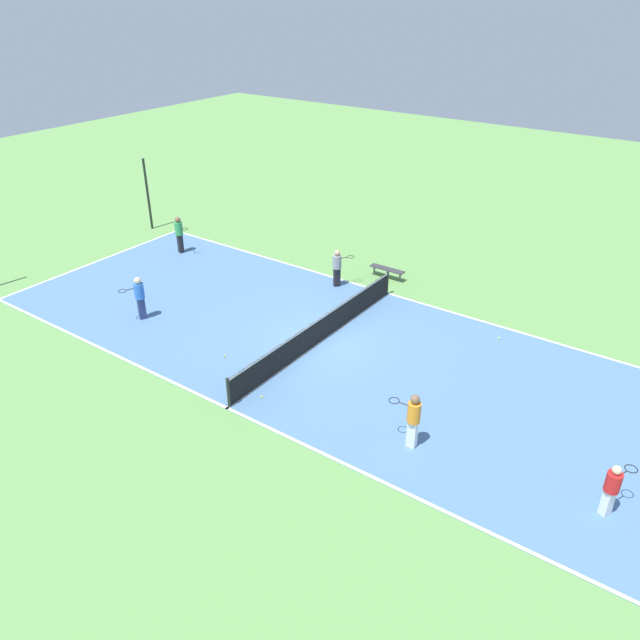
{
  "coord_description": "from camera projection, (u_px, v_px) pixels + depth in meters",
  "views": [
    {
      "loc": [
        -15.42,
        -11.0,
        11.24
      ],
      "look_at": [
        0.0,
        0.0,
        0.9
      ],
      "focal_mm": 35.0,
      "sensor_mm": 36.0,
      "label": 1
    }
  ],
  "objects": [
    {
      "name": "player_near_blue",
      "position": [
        139.0,
        295.0,
        23.06
      ],
      "size": [
        0.99,
        0.67,
        1.69
      ],
      "rotation": [
        0.0,
        0.0,
        2.74
      ],
      "color": "navy",
      "rests_on": "court_surface"
    },
    {
      "name": "tennis_ball_right_alley",
      "position": [
        262.0,
        397.0,
        19.03
      ],
      "size": [
        0.07,
        0.07,
        0.07
      ],
      "primitive_type": "sphere",
      "color": "#CCE033",
      "rests_on": "court_surface"
    },
    {
      "name": "tennis_ball_far_baseline",
      "position": [
        499.0,
        338.0,
        22.16
      ],
      "size": [
        0.07,
        0.07,
        0.07
      ],
      "primitive_type": "sphere",
      "color": "#CCE033",
      "rests_on": "court_surface"
    },
    {
      "name": "player_baseline_gray",
      "position": [
        337.0,
        266.0,
        25.61
      ],
      "size": [
        0.96,
        0.8,
        1.59
      ],
      "rotation": [
        0.0,
        0.0,
        5.69
      ],
      "color": "black",
      "rests_on": "court_surface"
    },
    {
      "name": "court_surface",
      "position": [
        320.0,
        342.0,
        22.01
      ],
      "size": [
        9.64,
        24.95,
        0.02
      ],
      "color": "#4C729E",
      "rests_on": "ground_plane"
    },
    {
      "name": "player_center_orange",
      "position": [
        413.0,
        417.0,
        16.63
      ],
      "size": [
        0.38,
        0.95,
        1.68
      ],
      "rotation": [
        0.0,
        0.0,
        1.62
      ],
      "color": "white",
      "rests_on": "court_surface"
    },
    {
      "name": "player_far_green",
      "position": [
        179.0,
        232.0,
        28.76
      ],
      "size": [
        0.58,
        0.99,
        1.74
      ],
      "rotation": [
        0.0,
        0.0,
        4.43
      ],
      "color": "black",
      "rests_on": "court_surface"
    },
    {
      "name": "ground_plane",
      "position": [
        320.0,
        342.0,
        22.01
      ],
      "size": [
        80.0,
        80.0,
        0.0
      ],
      "primitive_type": "plane",
      "color": "#60934C"
    },
    {
      "name": "fence_post_back_right",
      "position": [
        148.0,
        194.0,
        31.27
      ],
      "size": [
        0.12,
        0.12,
        3.6
      ],
      "color": "black",
      "rests_on": "ground_plane"
    },
    {
      "name": "tennis_net",
      "position": [
        320.0,
        329.0,
        21.75
      ],
      "size": [
        9.44,
        0.1,
        1.01
      ],
      "color": "black",
      "rests_on": "court_surface"
    },
    {
      "name": "bench",
      "position": [
        387.0,
        270.0,
        26.57
      ],
      "size": [
        0.36,
        1.57,
        0.45
      ],
      "rotation": [
        0.0,
        0.0,
        1.57
      ],
      "color": "#333338",
      "rests_on": "ground_plane"
    },
    {
      "name": "player_coach_red",
      "position": [
        612.0,
        487.0,
        14.54
      ],
      "size": [
        0.99,
        0.68,
        1.46
      ],
      "rotation": [
        0.0,
        0.0,
        5.86
      ],
      "color": "white",
      "rests_on": "court_surface"
    },
    {
      "name": "tennis_ball_near_net",
      "position": [
        225.0,
        356.0,
        21.09
      ],
      "size": [
        0.07,
        0.07,
        0.07
      ],
      "primitive_type": "sphere",
      "color": "#CCE033",
      "rests_on": "court_surface"
    }
  ]
}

